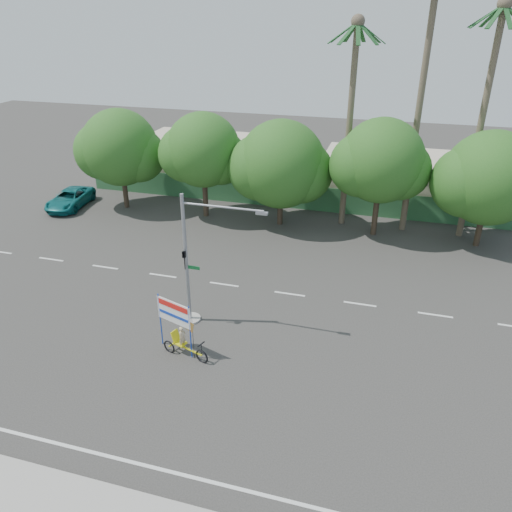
# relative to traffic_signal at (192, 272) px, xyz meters

# --- Properties ---
(ground) EXTENTS (120.00, 120.00, 0.00)m
(ground) POSITION_rel_traffic_signal_xyz_m (2.20, -3.98, -2.92)
(ground) COLOR #33302D
(ground) RESTS_ON ground
(fence) EXTENTS (38.00, 0.08, 2.00)m
(fence) POSITION_rel_traffic_signal_xyz_m (2.20, 17.52, -1.92)
(fence) COLOR #336B3D
(fence) RESTS_ON ground
(building_left) EXTENTS (12.00, 8.00, 4.00)m
(building_left) POSITION_rel_traffic_signal_xyz_m (-7.80, 22.02, -0.92)
(building_left) COLOR beige
(building_left) RESTS_ON ground
(building_right) EXTENTS (14.00, 8.00, 3.60)m
(building_right) POSITION_rel_traffic_signal_xyz_m (10.20, 22.02, -1.12)
(building_right) COLOR beige
(building_right) RESTS_ON ground
(tree_far_left) EXTENTS (7.14, 6.00, 7.96)m
(tree_far_left) POSITION_rel_traffic_signal_xyz_m (-11.85, 14.02, 1.84)
(tree_far_left) COLOR #473828
(tree_far_left) RESTS_ON ground
(tree_left) EXTENTS (6.66, 5.60, 8.07)m
(tree_left) POSITION_rel_traffic_signal_xyz_m (-4.85, 14.02, 2.14)
(tree_left) COLOR #473828
(tree_left) RESTS_ON ground
(tree_center) EXTENTS (7.62, 6.40, 7.85)m
(tree_center) POSITION_rel_traffic_signal_xyz_m (1.14, 14.02, 1.55)
(tree_center) COLOR #473828
(tree_center) RESTS_ON ground
(tree_right) EXTENTS (6.90, 5.80, 8.36)m
(tree_right) POSITION_rel_traffic_signal_xyz_m (8.15, 14.02, 2.32)
(tree_right) COLOR #473828
(tree_right) RESTS_ON ground
(tree_far_right) EXTENTS (7.38, 6.20, 7.94)m
(tree_far_right) POSITION_rel_traffic_signal_xyz_m (15.15, 14.02, 1.73)
(tree_far_right) COLOR #473828
(tree_far_right) RESTS_ON ground
(palm_tall) EXTENTS (3.73, 3.79, 17.45)m
(palm_tall) POSITION_rel_traffic_signal_xyz_m (10.20, 15.52, 7.55)
(palm_tall) COLOR #70604C
(palm_tall) RESTS_ON ground
(palm_mid) EXTENTS (3.73, 3.79, 15.45)m
(palm_mid) POSITION_rel_traffic_signal_xyz_m (14.20, 15.52, 6.48)
(palm_mid) COLOR #70604C
(palm_mid) RESTS_ON ground
(palm_short) EXTENTS (3.73, 3.79, 14.45)m
(palm_short) POSITION_rel_traffic_signal_xyz_m (5.70, 15.52, 5.94)
(palm_short) COLOR #70604C
(palm_short) RESTS_ON ground
(traffic_signal) EXTENTS (4.72, 1.10, 7.00)m
(traffic_signal) POSITION_rel_traffic_signal_xyz_m (0.00, 0.00, 0.00)
(traffic_signal) COLOR gray
(traffic_signal) RESTS_ON ground
(trike_billboard) EXTENTS (2.79, 1.22, 2.87)m
(trike_billboard) POSITION_rel_traffic_signal_xyz_m (0.38, -2.72, -1.76)
(trike_billboard) COLOR black
(trike_billboard) RESTS_ON ground
(pickup_truck) EXTENTS (3.02, 5.45, 1.44)m
(pickup_truck) POSITION_rel_traffic_signal_xyz_m (-16.25, 12.75, -2.20)
(pickup_truck) COLOR #0E6566
(pickup_truck) RESTS_ON ground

